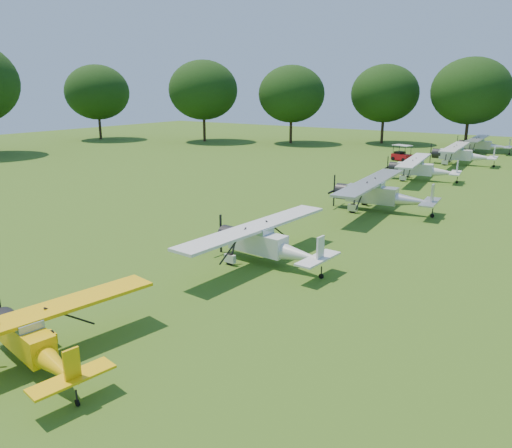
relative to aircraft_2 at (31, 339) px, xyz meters
The scene contains 9 objects.
ground 13.60m from the aircraft_2, 90.88° to the left, with size 160.00×160.00×0.00m, color #315314.
tree_belt 15.76m from the aircraft_2, 76.23° to the left, with size 137.36×130.27×14.52m.
aircraft_2 is the anchor object (origin of this frame).
aircraft_3 12.35m from the aircraft_2, 86.73° to the left, with size 6.68×10.65×2.09m.
aircraft_4 26.28m from the aircraft_2, 87.01° to the left, with size 7.59×12.09×2.38m.
aircraft_5 40.34m from the aircraft_2, 89.91° to the left, with size 6.90×10.96×2.15m.
aircraft_6 53.03m from the aircraft_2, 89.06° to the left, with size 7.31×11.65×2.29m.
aircraft_7 65.80m from the aircraft_2, 89.33° to the left, with size 7.02×11.17×2.20m.
golf_cart 52.83m from the aircraft_2, 96.35° to the left, with size 2.53×1.99×1.91m.
Camera 1 is at (14.00, -21.24, 8.66)m, focal length 35.00 mm.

